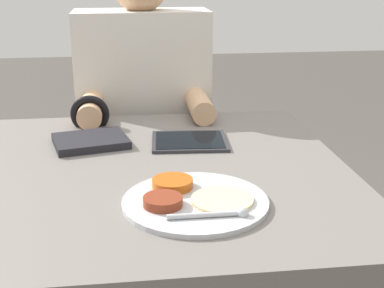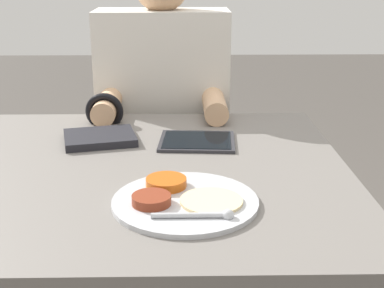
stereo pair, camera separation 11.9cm
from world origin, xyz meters
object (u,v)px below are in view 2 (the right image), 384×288
object	(u,v)px
thali_tray	(183,200)
red_notebook	(100,138)
person_diner	(164,151)
tablet_device	(197,141)

from	to	relation	value
thali_tray	red_notebook	distance (m)	0.44
thali_tray	person_diner	xyz separation A→B (m)	(-0.06, 0.80, -0.18)
thali_tray	red_notebook	world-z (taller)	thali_tray
red_notebook	thali_tray	bearing A→B (deg)	-60.71
tablet_device	person_diner	xyz separation A→B (m)	(-0.10, 0.43, -0.18)
thali_tray	tablet_device	xyz separation A→B (m)	(0.04, 0.37, -0.00)
thali_tray	person_diner	size ratio (longest dim) A/B	0.24
red_notebook	person_diner	size ratio (longest dim) A/B	0.17
red_notebook	tablet_device	xyz separation A→B (m)	(0.25, -0.02, -0.00)
tablet_device	person_diner	distance (m)	0.48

